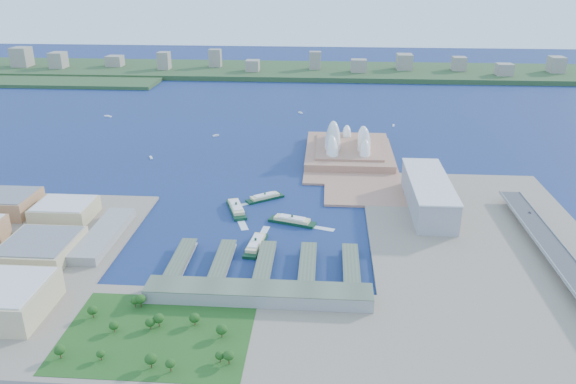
# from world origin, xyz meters

# --- Properties ---
(ground) EXTENTS (3000.00, 3000.00, 0.00)m
(ground) POSITION_xyz_m (0.00, 0.00, 0.00)
(ground) COLOR #0E1B45
(ground) RESTS_ON ground
(south_land) EXTENTS (720.00, 180.00, 3.00)m
(south_land) POSITION_xyz_m (0.00, -210.00, 1.50)
(south_land) COLOR gray
(south_land) RESTS_ON ground
(east_land) EXTENTS (240.00, 500.00, 3.00)m
(east_land) POSITION_xyz_m (240.00, -50.00, 1.50)
(east_land) COLOR gray
(east_land) RESTS_ON ground
(peninsula) EXTENTS (135.00, 220.00, 3.00)m
(peninsula) POSITION_xyz_m (107.50, 260.00, 1.50)
(peninsula) COLOR #A37159
(peninsula) RESTS_ON ground
(far_shore) EXTENTS (2200.00, 260.00, 12.00)m
(far_shore) POSITION_xyz_m (0.00, 980.00, 6.00)
(far_shore) COLOR #2D4926
(far_shore) RESTS_ON ground
(opera_house) EXTENTS (134.00, 180.00, 58.00)m
(opera_house) POSITION_xyz_m (105.00, 280.00, 32.00)
(opera_house) COLOR white
(opera_house) RESTS_ON peninsula
(toaster_building) EXTENTS (45.00, 155.00, 35.00)m
(toaster_building) POSITION_xyz_m (195.00, 80.00, 20.50)
(toaster_building) COLOR gray
(toaster_building) RESTS_ON east_land
(expressway) EXTENTS (26.00, 340.00, 11.85)m
(expressway) POSITION_xyz_m (300.00, -60.00, 8.93)
(expressway) COLOR gray
(expressway) RESTS_ON east_land
(west_buildings) EXTENTS (200.00, 280.00, 27.00)m
(west_buildings) POSITION_xyz_m (-250.00, -70.00, 16.50)
(west_buildings) COLOR #A37651
(west_buildings) RESTS_ON west_land
(ferry_wharves) EXTENTS (184.00, 90.00, 9.30)m
(ferry_wharves) POSITION_xyz_m (14.00, -75.00, 4.65)
(ferry_wharves) COLOR #4B5842
(ferry_wharves) RESTS_ON ground
(terminal_building) EXTENTS (200.00, 28.00, 12.00)m
(terminal_building) POSITION_xyz_m (15.00, -135.00, 9.00)
(terminal_building) COLOR gray
(terminal_building) RESTS_ON south_land
(park) EXTENTS (150.00, 110.00, 16.00)m
(park) POSITION_xyz_m (-60.00, -190.00, 11.00)
(park) COLOR #194714
(park) RESTS_ON south_land
(far_skyline) EXTENTS (1900.00, 140.00, 55.00)m
(far_skyline) POSITION_xyz_m (0.00, 960.00, 39.50)
(far_skyline) COLOR gray
(far_skyline) RESTS_ON far_shore
(ferry_a) EXTENTS (33.79, 60.81, 11.19)m
(ferry_a) POSITION_xyz_m (-35.73, 59.58, 5.59)
(ferry_a) COLOR black
(ferry_a) RESTS_ON ground
(ferry_b) EXTENTS (48.30, 39.17, 9.46)m
(ferry_b) POSITION_xyz_m (-4.97, 97.06, 4.73)
(ferry_b) COLOR black
(ferry_b) RESTS_ON ground
(ferry_c) EXTENTS (20.95, 56.87, 10.50)m
(ferry_c) POSITION_xyz_m (-0.63, -31.41, 5.25)
(ferry_c) COLOR black
(ferry_c) RESTS_ON ground
(ferry_d) EXTENTS (56.59, 29.83, 10.39)m
(ferry_d) POSITION_xyz_m (33.89, 30.03, 5.19)
(ferry_d) COLOR black
(ferry_d) RESTS_ON ground
(boat_a) EXTENTS (8.76, 13.31, 2.55)m
(boat_a) POSITION_xyz_m (-197.73, 246.24, 1.27)
(boat_a) COLOR white
(boat_a) RESTS_ON ground
(boat_b) EXTENTS (10.76, 9.46, 2.88)m
(boat_b) POSITION_xyz_m (-120.98, 370.77, 1.44)
(boat_b) COLOR white
(boat_b) RESTS_ON ground
(boat_c) EXTENTS (5.05, 12.00, 2.62)m
(boat_c) POSITION_xyz_m (193.06, 459.11, 1.31)
(boat_c) COLOR white
(boat_c) RESTS_ON ground
(boat_d) EXTENTS (16.44, 9.20, 2.74)m
(boat_d) POSITION_xyz_m (-356.48, 486.34, 1.37)
(boat_d) COLOR white
(boat_d) RESTS_ON ground
(boat_e) EXTENTS (10.08, 11.84, 2.92)m
(boat_e) POSITION_xyz_m (17.39, 539.93, 1.46)
(boat_e) COLOR white
(boat_e) RESTS_ON ground
(car_c) EXTENTS (1.81, 4.45, 1.29)m
(car_c) POSITION_xyz_m (304.00, 45.26, 15.50)
(car_c) COLOR slate
(car_c) RESTS_ON expressway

